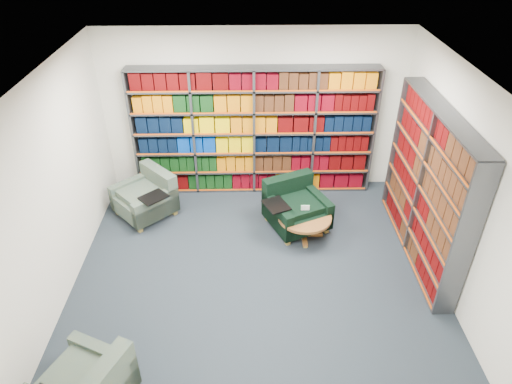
{
  "coord_description": "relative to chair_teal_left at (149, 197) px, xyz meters",
  "views": [
    {
      "loc": [
        -0.1,
        -4.59,
        4.46
      ],
      "look_at": [
        0.0,
        0.6,
        1.05
      ],
      "focal_mm": 32.0,
      "sensor_mm": 36.0,
      "label": 1
    }
  ],
  "objects": [
    {
      "name": "bookshelf_back",
      "position": [
        1.74,
        0.71,
        0.8
      ],
      "size": [
        4.0,
        0.28,
        2.2
      ],
      "color": "#47494F",
      "rests_on": "ground"
    },
    {
      "name": "coffee_table",
      "position": [
        2.48,
        -0.68,
        0.01
      ],
      "size": [
        0.81,
        0.81,
        0.57
      ],
      "color": "brown",
      "rests_on": "ground"
    },
    {
      "name": "room_shell",
      "position": [
        1.74,
        -1.63,
        1.1
      ],
      "size": [
        5.02,
        5.02,
        2.82
      ],
      "color": "#1B212D",
      "rests_on": "ground"
    },
    {
      "name": "chair_green_right",
      "position": [
        2.36,
        -0.35,
        0.01
      ],
      "size": [
        1.12,
        1.1,
        0.76
      ],
      "color": "black",
      "rests_on": "ground"
    },
    {
      "name": "chair_teal_left",
      "position": [
        0.0,
        0.0,
        0.0
      ],
      "size": [
        1.15,
        1.15,
        0.74
      ],
      "color": "#072539",
      "rests_on": "ground"
    },
    {
      "name": "bookshelf_right",
      "position": [
        4.08,
        -1.03,
        0.8
      ],
      "size": [
        0.28,
        2.5,
        2.2
      ],
      "color": "#47494F",
      "rests_on": "ground"
    }
  ]
}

